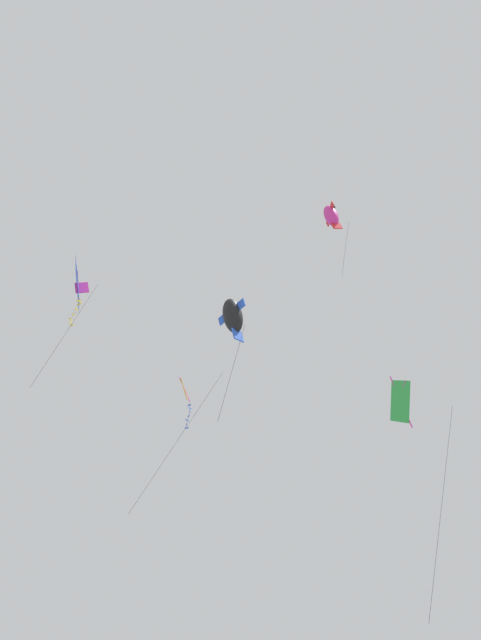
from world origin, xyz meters
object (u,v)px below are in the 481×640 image
Objects in this scene: kite_delta_near_right at (79,286)px; kite_diamond_low_drifter at (184,391)px; kite_fish_upper_right at (233,316)px; kite_diamond_near_left at (400,402)px; kite_fish_far_centre at (331,216)px.

kite_diamond_low_drifter is at bearing 138.75° from kite_delta_near_right.
kite_fish_upper_right is at bearing 8.80° from kite_diamond_low_drifter.
kite_fish_upper_right is at bearing -76.42° from kite_diamond_near_left.
kite_diamond_near_left is (9.57, 8.42, -6.37)m from kite_delta_near_right.
kite_fish_upper_right is 9.65m from kite_delta_near_right.
kite_diamond_near_left is 9.72m from kite_fish_far_centre.
kite_delta_near_right reaches higher than kite_diamond_near_left.
kite_delta_near_right is 14.25m from kite_diamond_near_left.
kite_fish_far_centre is (2.18, 4.06, 9.07)m from kite_fish_upper_right.
kite_fish_far_centre is at bearing 68.88° from kite_fish_upper_right.
kite_diamond_low_drifter is 1.61× the size of kite_fish_upper_right.
kite_fish_far_centre reaches higher than kite_fish_upper_right.
kite_diamond_low_drifter reaches higher than kite_diamond_near_left.
kite_diamond_low_drifter is at bearing -146.15° from kite_fish_far_centre.
kite_fish_upper_right is 0.99× the size of kite_fish_far_centre.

